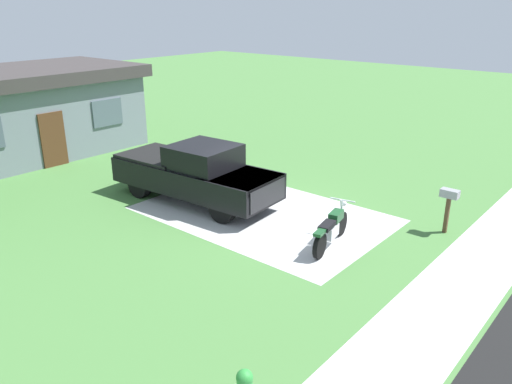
% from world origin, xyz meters
% --- Properties ---
extents(ground_plane, '(80.00, 80.00, 0.00)m').
position_xyz_m(ground_plane, '(0.00, 0.00, 0.00)').
color(ground_plane, '#45763A').
extents(driveway_pad, '(4.77, 7.24, 0.01)m').
position_xyz_m(driveway_pad, '(0.00, 0.00, 0.00)').
color(driveway_pad, '#B3B3B3').
rests_on(driveway_pad, ground).
extents(sidewalk_strip, '(36.00, 1.80, 0.01)m').
position_xyz_m(sidewalk_strip, '(0.00, -6.00, 0.00)').
color(sidewalk_strip, beige).
rests_on(sidewalk_strip, ground).
extents(motorcycle, '(2.19, 0.80, 1.09)m').
position_xyz_m(motorcycle, '(-0.50, -2.68, 0.47)').
color(motorcycle, black).
rests_on(motorcycle, ground).
extents(pickup_truck, '(2.39, 5.75, 1.90)m').
position_xyz_m(pickup_truck, '(-0.54, 2.42, 0.95)').
color(pickup_truck, black).
rests_on(pickup_truck, ground).
extents(mailbox, '(0.26, 0.48, 1.26)m').
position_xyz_m(mailbox, '(2.23, -4.67, 0.98)').
color(mailbox, '#4C3823').
rests_on(mailbox, ground).
extents(neighbor_house, '(9.60, 5.60, 3.50)m').
position_xyz_m(neighbor_house, '(-1.44, 11.80, 1.79)').
color(neighbor_house, slate).
rests_on(neighbor_house, ground).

